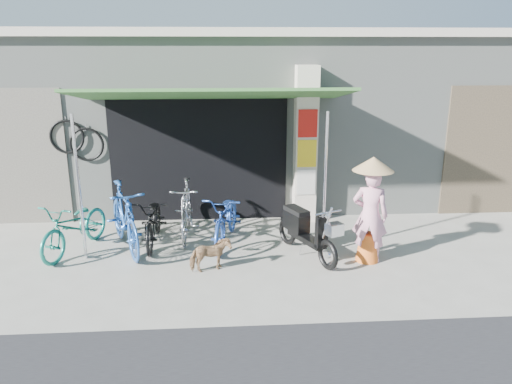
{
  "coord_description": "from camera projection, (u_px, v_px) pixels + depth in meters",
  "views": [
    {
      "loc": [
        -0.74,
        -6.94,
        3.32
      ],
      "look_at": [
        -0.2,
        1.0,
        1.0
      ],
      "focal_mm": 35.0,
      "sensor_mm": 36.0,
      "label": 1
    }
  ],
  "objects": [
    {
      "name": "ground",
      "position": [
        273.0,
        273.0,
        7.62
      ],
      "size": [
        80.0,
        80.0,
        0.0
      ],
      "primitive_type": "plane",
      "color": "#9C988D",
      "rests_on": "ground"
    },
    {
      "name": "bicycle_shop",
      "position": [
        253.0,
        111.0,
        11.98
      ],
      "size": [
        12.3,
        5.3,
        3.66
      ],
      "color": "gray",
      "rests_on": "ground"
    },
    {
      "name": "shop_pillar",
      "position": [
        305.0,
        145.0,
        9.6
      ],
      "size": [
        0.42,
        0.44,
        3.0
      ],
      "color": "beige",
      "rests_on": "ground"
    },
    {
      "name": "awning",
      "position": [
        212.0,
        96.0,
        8.42
      ],
      "size": [
        4.6,
        1.88,
        2.72
      ],
      "color": "#33652D",
      "rests_on": "ground"
    },
    {
      "name": "neighbour_right",
      "position": [
        507.0,
        151.0,
        10.06
      ],
      "size": [
        2.6,
        0.06,
        2.6
      ],
      "primitive_type": "cube",
      "color": "brown",
      "rests_on": "ground"
    },
    {
      "name": "bike_teal",
      "position": [
        75.0,
        226.0,
        8.29
      ],
      "size": [
        1.16,
        1.82,
        0.9
      ],
      "primitive_type": "imported",
      "rotation": [
        0.0,
        0.0,
        -0.36
      ],
      "color": "#1B7A68",
      "rests_on": "ground"
    },
    {
      "name": "bike_blue",
      "position": [
        125.0,
        218.0,
        8.34
      ],
      "size": [
        1.21,
        1.96,
        1.14
      ],
      "primitive_type": "imported",
      "rotation": [
        0.0,
        0.0,
        0.39
      ],
      "color": "#22519F",
      "rests_on": "ground"
    },
    {
      "name": "bike_black",
      "position": [
        154.0,
        220.0,
        8.63
      ],
      "size": [
        0.59,
        1.66,
        0.87
      ],
      "primitive_type": "imported",
      "rotation": [
        0.0,
        0.0,
        0.01
      ],
      "color": "black",
      "rests_on": "ground"
    },
    {
      "name": "bike_silver",
      "position": [
        186.0,
        210.0,
        8.92
      ],
      "size": [
        0.51,
        1.72,
        1.03
      ],
      "primitive_type": "imported",
      "rotation": [
        0.0,
        0.0,
        -0.02
      ],
      "color": "#99999D",
      "rests_on": "ground"
    },
    {
      "name": "bike_navy",
      "position": [
        227.0,
        218.0,
        8.63
      ],
      "size": [
        0.96,
        1.87,
        0.94
      ],
      "primitive_type": "imported",
      "rotation": [
        0.0,
        0.0,
        -0.2
      ],
      "color": "#214498",
      "rests_on": "ground"
    },
    {
      "name": "street_dog",
      "position": [
        210.0,
        255.0,
        7.61
      ],
      "size": [
        0.68,
        0.48,
        0.53
      ],
      "primitive_type": "imported",
      "rotation": [
        0.0,
        0.0,
        1.91
      ],
      "color": "#9B8752",
      "rests_on": "ground"
    },
    {
      "name": "moped",
      "position": [
        305.0,
        231.0,
        8.15
      ],
      "size": [
        0.83,
        1.56,
        0.94
      ],
      "rotation": [
        0.0,
        0.0,
        0.43
      ],
      "color": "black",
      "rests_on": "ground"
    },
    {
      "name": "nun",
      "position": [
        370.0,
        210.0,
        7.83
      ],
      "size": [
        0.65,
        0.64,
        1.71
      ],
      "rotation": [
        0.0,
        0.0,
        2.79
      ],
      "color": "pink",
      "rests_on": "ground"
    }
  ]
}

